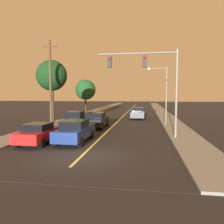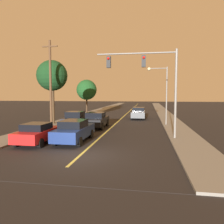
{
  "view_description": "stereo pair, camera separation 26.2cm",
  "coord_description": "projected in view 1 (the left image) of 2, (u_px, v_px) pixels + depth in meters",
  "views": [
    {
      "loc": [
        3.49,
        -11.62,
        3.43
      ],
      "look_at": [
        0.0,
        11.13,
        1.6
      ],
      "focal_mm": 35.0,
      "sensor_mm": 36.0,
      "label": 1
    },
    {
      "loc": [
        3.75,
        -11.58,
        3.43
      ],
      "look_at": [
        0.0,
        11.13,
        1.6
      ],
      "focal_mm": 35.0,
      "sensor_mm": 36.0,
      "label": 2
    }
  ],
  "objects": [
    {
      "name": "ground_plane",
      "position": [
        82.0,
        156.0,
        12.25
      ],
      "size": [
        200.0,
        200.0,
        0.0
      ],
      "primitive_type": "plane",
      "color": "black"
    },
    {
      "name": "road_surface",
      "position": [
        129.0,
        110.0,
        47.73
      ],
      "size": [
        10.83,
        80.0,
        0.01
      ],
      "color": "black",
      "rests_on": "ground"
    },
    {
      "name": "sidewalk_left",
      "position": [
        99.0,
        110.0,
        48.73
      ],
      "size": [
        2.5,
        80.0,
        0.12
      ],
      "color": "gray",
      "rests_on": "ground"
    },
    {
      "name": "sidewalk_right",
      "position": [
        160.0,
        110.0,
        46.71
      ],
      "size": [
        2.5,
        80.0,
        0.12
      ],
      "color": "gray",
      "rests_on": "ground"
    },
    {
      "name": "car_near_lane_front",
      "position": [
        75.0,
        131.0,
        15.85
      ],
      "size": [
        1.93,
        4.84,
        1.6
      ],
      "color": "navy",
      "rests_on": "ground"
    },
    {
      "name": "car_near_lane_second",
      "position": [
        96.0,
        120.0,
        22.47
      ],
      "size": [
        2.03,
        4.53,
        1.63
      ],
      "color": "black",
      "rests_on": "ground"
    },
    {
      "name": "car_outer_lane_front",
      "position": [
        39.0,
        133.0,
        15.29
      ],
      "size": [
        1.91,
        4.1,
        1.45
      ],
      "color": "red",
      "rests_on": "ground"
    },
    {
      "name": "car_outer_lane_second",
      "position": [
        75.0,
        119.0,
        23.33
      ],
      "size": [
        2.02,
        4.06,
        1.65
      ],
      "color": "black",
      "rests_on": "ground"
    },
    {
      "name": "car_far_oncoming",
      "position": [
        138.0,
        113.0,
        31.16
      ],
      "size": [
        1.96,
        5.06,
        1.63
      ],
      "rotation": [
        0.0,
        0.0,
        3.14
      ],
      "color": "#474C51",
      "rests_on": "ground"
    },
    {
      "name": "traffic_signal_mast",
      "position": [
        151.0,
        74.0,
        16.76
      ],
      "size": [
        6.16,
        0.42,
        6.74
      ],
      "color": "slate",
      "rests_on": "ground"
    },
    {
      "name": "streetlamp_right",
      "position": [
        161.0,
        87.0,
        24.11
      ],
      "size": [
        2.2,
        0.36,
        6.35
      ],
      "color": "slate",
      "rests_on": "ground"
    },
    {
      "name": "utility_pole_left",
      "position": [
        50.0,
        83.0,
        21.99
      ],
      "size": [
        1.6,
        0.24,
        8.73
      ],
      "color": "#513823",
      "rests_on": "ground"
    },
    {
      "name": "tree_left_near",
      "position": [
        52.0,
        76.0,
        24.7
      ],
      "size": [
        3.46,
        3.46,
        7.21
      ],
      "color": "#4C3823",
      "rests_on": "ground"
    },
    {
      "name": "tree_left_far",
      "position": [
        86.0,
        90.0,
        39.66
      ],
      "size": [
        3.67,
        3.67,
        6.03
      ],
      "color": "#3D2B1C",
      "rests_on": "ground"
    }
  ]
}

